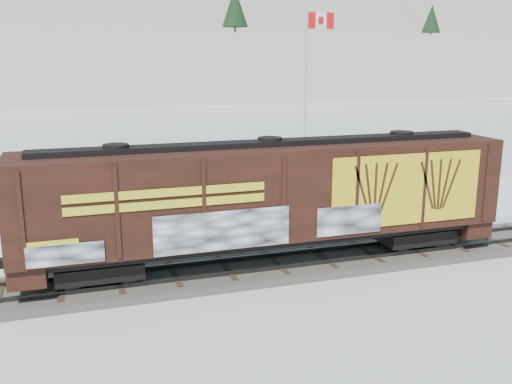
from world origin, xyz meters
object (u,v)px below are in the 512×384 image
object	(u,v)px
car_silver	(140,213)
car_dark	(359,201)
car_white	(282,205)
hopper_railcar	(270,195)
flagpole	(306,121)

from	to	relation	value
car_silver	car_dark	world-z (taller)	car_dark
car_silver	car_dark	xyz separation A→B (m)	(11.24, -1.25, 0.02)
car_white	car_silver	bearing A→B (deg)	97.84
hopper_railcar	car_silver	distance (m)	8.79
flagpole	car_silver	bearing A→B (deg)	-149.35
hopper_railcar	car_white	world-z (taller)	hopper_railcar
car_white	flagpole	bearing A→B (deg)	-16.67
hopper_railcar	flagpole	size ratio (longest dim) A/B	1.69
car_white	car_dark	world-z (taller)	car_dark
hopper_railcar	car_dark	distance (m)	9.74
flagpole	car_white	distance (m)	9.41
flagpole	car_silver	world-z (taller)	flagpole
hopper_railcar	car_white	size ratio (longest dim) A/B	4.50
car_silver	car_white	distance (m)	7.14
car_silver	car_dark	bearing A→B (deg)	-73.87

